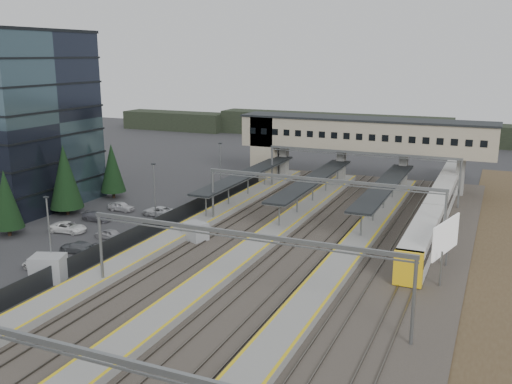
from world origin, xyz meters
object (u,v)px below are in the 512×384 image
at_px(train, 440,201).
at_px(billboard, 446,239).
at_px(relay_cabin_near, 48,268).
at_px(relay_cabin_far, 196,232).
at_px(footbridge, 346,137).

height_order(train, billboard, billboard).
height_order(relay_cabin_near, train, train).
distance_m(train, billboard, 23.15).
distance_m(relay_cabin_far, train, 33.66).
height_order(footbridge, train, footbridge).
height_order(relay_cabin_far, train, train).
distance_m(footbridge, billboard, 40.00).
bearing_deg(billboard, footbridge, 118.58).
relative_size(footbridge, train, 0.73).
height_order(relay_cabin_far, footbridge, footbridge).
distance_m(relay_cabin_far, footbridge, 36.67).
xyz_separation_m(relay_cabin_near, train, (31.61, 38.86, 0.63)).
bearing_deg(relay_cabin_near, train, 50.88).
relative_size(relay_cabin_near, relay_cabin_far, 1.21).
xyz_separation_m(relay_cabin_near, footbridge, (15.31, 50.92, 6.66)).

